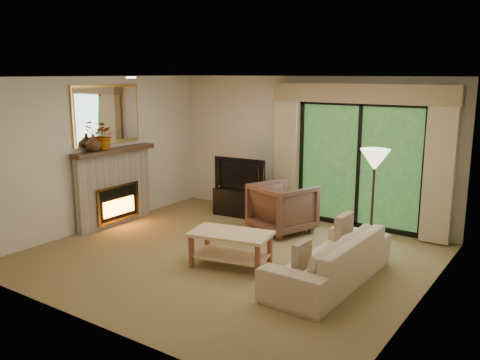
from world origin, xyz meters
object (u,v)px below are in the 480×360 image
Objects in this scene: armchair at (283,207)px; coffee_table at (231,249)px; sofa at (329,258)px; media_console at (242,202)px.

armchair is 0.83× the size of coffee_table.
coffee_table is at bearing -76.52° from sofa.
media_console is at bearing -124.83° from sofa.
armchair is at bearing -27.41° from media_console.
sofa is 1.38m from coffee_table.
sofa reaches higher than media_console.
armchair reaches higher than sofa.
armchair is at bearing -132.95° from sofa.
sofa is (2.69, -1.97, 0.06)m from media_console.
coffee_table is (0.21, -1.81, -0.17)m from armchair.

